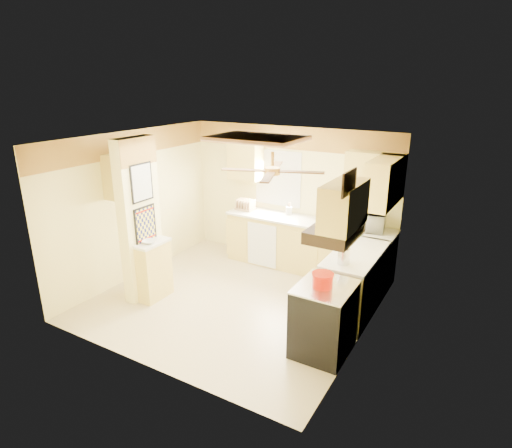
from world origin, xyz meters
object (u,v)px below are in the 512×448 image
Objects in this scene: stove at (324,319)px; bowl at (149,242)px; dutch_oven at (323,280)px; kettle at (344,256)px; microwave at (367,221)px.

stove is 2.85m from bowl.
dutch_oven is 1.05× the size of kettle.
microwave is 2.05× the size of dutch_oven.
dutch_oven reaches higher than stove.
stove is 2.25m from microwave.
stove is 4.71× the size of bowl.
dutch_oven is at bearing 83.62° from microwave.
microwave is at bearing 39.89° from bowl.
microwave is at bearing 93.64° from stove.
microwave reaches higher than bowl.
bowl is 2.77m from dutch_oven.
bowl is at bearing -164.95° from kettle.
kettle is at bearing 89.17° from dutch_oven.
microwave reaches higher than kettle.
microwave reaches higher than dutch_oven.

